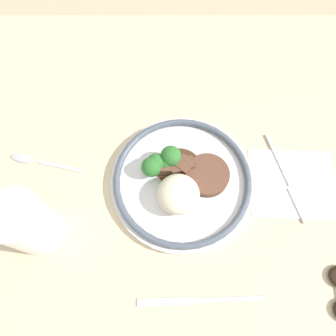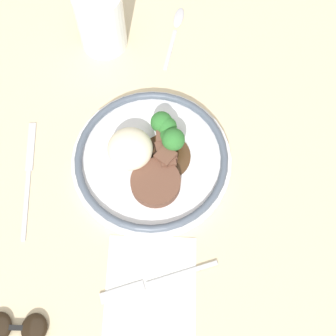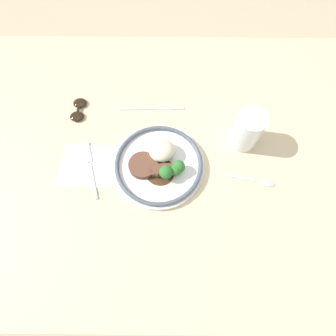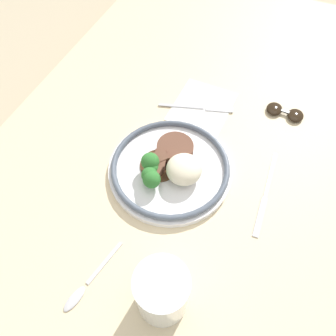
# 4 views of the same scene
# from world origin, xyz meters

# --- Properties ---
(ground_plane) EXTENTS (8.00, 8.00, 0.00)m
(ground_plane) POSITION_xyz_m (0.00, 0.00, 0.00)
(ground_plane) COLOR tan
(dining_table) EXTENTS (1.53, 0.93, 0.04)m
(dining_table) POSITION_xyz_m (0.00, 0.00, 0.02)
(dining_table) COLOR beige
(dining_table) RESTS_ON ground
(napkin) EXTENTS (0.16, 0.14, 0.00)m
(napkin) POSITION_xyz_m (-0.18, -0.05, 0.04)
(napkin) COLOR white
(napkin) RESTS_ON dining_table
(plate) EXTENTS (0.26, 0.26, 0.06)m
(plate) POSITION_xyz_m (0.03, -0.05, 0.06)
(plate) COLOR white
(plate) RESTS_ON dining_table
(juice_glass) EXTENTS (0.08, 0.08, 0.12)m
(juice_glass) POSITION_xyz_m (0.27, 0.04, 0.09)
(juice_glass) COLOR #F4AD19
(juice_glass) RESTS_ON dining_table
(fork) EXTENTS (0.06, 0.18, 0.00)m
(fork) POSITION_xyz_m (-0.17, -0.05, 0.04)
(fork) COLOR #B7B7BC
(fork) RESTS_ON napkin
(knife) EXTENTS (0.21, 0.02, 0.00)m
(knife) POSITION_xyz_m (0.01, 0.15, 0.04)
(knife) COLOR #B7B7BC
(knife) RESTS_ON dining_table
(spoon) EXTENTS (0.14, 0.04, 0.01)m
(spoon) POSITION_xyz_m (0.31, -0.10, 0.04)
(spoon) COLOR #B7B7BC
(spoon) RESTS_ON dining_table
(sunglasses) EXTENTS (0.05, 0.09, 0.01)m
(sunglasses) POSITION_xyz_m (-0.23, 0.14, 0.05)
(sunglasses) COLOR black
(sunglasses) RESTS_ON dining_table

